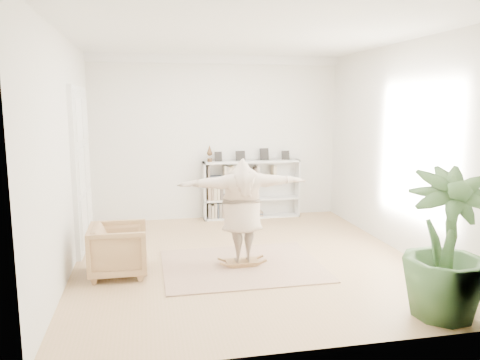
# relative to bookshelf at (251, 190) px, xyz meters

# --- Properties ---
(floor) EXTENTS (6.00, 6.00, 0.00)m
(floor) POSITION_rel_bookshelf_xyz_m (-0.74, -2.82, -0.64)
(floor) COLOR tan
(floor) RESTS_ON ground
(room_shell) EXTENTS (6.00, 6.00, 6.00)m
(room_shell) POSITION_rel_bookshelf_xyz_m (-0.74, 0.12, 2.87)
(room_shell) COLOR silver
(room_shell) RESTS_ON floor
(doors) EXTENTS (0.09, 1.78, 2.92)m
(doors) POSITION_rel_bookshelf_xyz_m (-3.45, -1.52, 0.76)
(doors) COLOR white
(doors) RESTS_ON floor
(bookshelf) EXTENTS (2.20, 0.35, 1.64)m
(bookshelf) POSITION_rel_bookshelf_xyz_m (0.00, 0.00, 0.00)
(bookshelf) COLOR silver
(bookshelf) RESTS_ON floor
(armchair) EXTENTS (0.86, 0.84, 0.78)m
(armchair) POSITION_rel_bookshelf_xyz_m (-2.76, -3.15, -0.25)
(armchair) COLOR tan
(armchair) RESTS_ON floor
(rug) EXTENTS (2.51, 2.01, 0.02)m
(rug) POSITION_rel_bookshelf_xyz_m (-0.87, -3.15, -0.63)
(rug) COLOR tan
(rug) RESTS_ON floor
(rocker_board) EXTENTS (0.52, 0.31, 0.11)m
(rocker_board) POSITION_rel_bookshelf_xyz_m (-0.87, -3.15, -0.57)
(rocker_board) COLOR olive
(rocker_board) RESTS_ON rug
(person) EXTENTS (2.02, 0.55, 1.64)m
(person) POSITION_rel_bookshelf_xyz_m (-0.87, -3.15, 0.31)
(person) COLOR tan
(person) RESTS_ON rocker_board
(houseplant) EXTENTS (1.17, 1.17, 1.81)m
(houseplant) POSITION_rel_bookshelf_xyz_m (1.17, -5.37, 0.27)
(houseplant) COLOR #33542A
(houseplant) RESTS_ON floor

